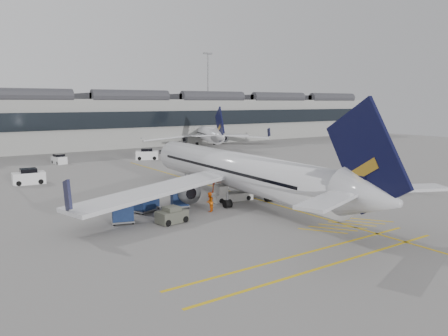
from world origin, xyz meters
TOP-DOWN VIEW (x-y plane):
  - ground at (0.00, 0.00)m, footprint 220.00×220.00m
  - terminal at (0.00, 71.93)m, footprint 200.00×20.45m
  - light_masts at (-1.67, 86.00)m, footprint 113.00×0.60m
  - apron_markings at (10.00, 10.00)m, footprint 0.25×60.00m
  - airliner_main at (7.80, 5.56)m, footprint 37.09×40.59m
  - airliner_far at (37.89, 60.79)m, footprint 30.92×34.30m
  - belt_loader at (7.33, 6.38)m, footprint 5.43×2.33m
  - baggage_cart_a at (-1.13, 8.10)m, footprint 1.95×1.74m
  - baggage_cart_b at (-2.40, 6.90)m, footprint 2.33×2.14m
  - baggage_cart_c at (-5.47, 4.42)m, footprint 2.29×2.06m
  - baggage_cart_d at (1.32, 6.62)m, footprint 2.14×1.93m
  - ramp_agent_a at (7.00, 9.11)m, footprint 0.72×0.60m
  - ramp_agent_b at (2.86, 3.54)m, footprint 1.16×1.14m
  - pushback_tug at (-1.93, 2.10)m, footprint 2.76×1.92m
  - safety_cone_nose at (7.77, 19.32)m, footprint 0.36×0.36m
  - safety_cone_engine at (17.71, 9.15)m, footprint 0.39×0.39m
  - service_van_left at (-8.51, 28.61)m, footprint 3.97×2.16m
  - service_van_mid at (-0.55, 45.71)m, footprint 2.02×3.39m
  - service_van_right at (14.07, 42.30)m, footprint 4.47×3.52m

SIDE VIEW (x-z plane):
  - ground at x=0.00m, z-range 0.00..0.00m
  - apron_markings at x=10.00m, z-range 0.00..0.01m
  - safety_cone_nose at x=7.77m, z-range 0.00..0.49m
  - safety_cone_engine at x=17.71m, z-range 0.00..0.54m
  - belt_loader at x=7.33m, z-range -0.45..1.72m
  - pushback_tug at x=-1.93m, z-range -0.08..1.36m
  - service_van_mid at x=-0.55m, z-range -0.09..1.56m
  - ramp_agent_a at x=7.00m, z-range 0.00..1.70m
  - service_van_left at x=-8.51m, z-range -0.10..1.88m
  - service_van_right at x=14.07m, z-range -0.11..1.95m
  - baggage_cart_a at x=-1.13m, z-range 0.06..1.80m
  - ramp_agent_b at x=2.86m, z-range 0.00..1.89m
  - baggage_cart_d at x=1.32m, z-range 0.07..1.94m
  - baggage_cart_b at x=-2.40m, z-range 0.07..2.06m
  - baggage_cart_c at x=-5.47m, z-range 0.07..2.09m
  - airliner_far at x=37.89m, z-range -1.95..7.51m
  - airliner_main at x=7.80m, z-range -2.22..8.56m
  - terminal at x=0.00m, z-range -0.06..12.34m
  - light_masts at x=-1.67m, z-range 1.77..27.22m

